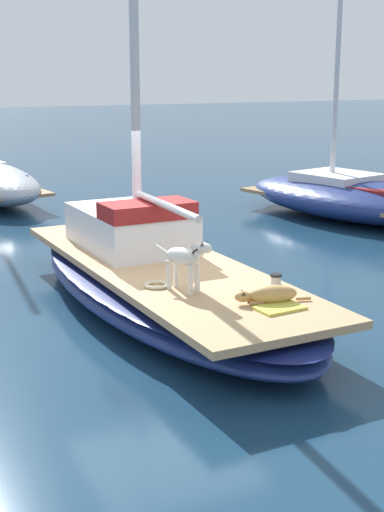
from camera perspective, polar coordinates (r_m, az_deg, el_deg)
ground_plane at (r=10.81m, az=-2.22°, el=-4.01°), size 120.00×120.00×0.00m
sailboat_main at (r=10.71m, az=-2.23°, el=-2.31°), size 2.88×7.35×0.66m
mast_main at (r=10.93m, az=-4.14°, el=14.58°), size 0.14×2.27×6.27m
cabin_house at (r=11.53m, az=-4.67°, el=2.29°), size 1.51×2.29×0.84m
dog_tan at (r=8.88m, az=6.01°, el=-2.98°), size 0.94×0.39×0.22m
dog_white at (r=9.21m, az=-0.49°, el=-0.23°), size 0.46×0.89×0.70m
deck_winch at (r=9.41m, az=6.48°, el=-2.05°), size 0.16×0.16×0.21m
coiled_rope at (r=9.52m, az=-2.76°, el=-2.26°), size 0.32×0.32×0.04m
deck_towel at (r=8.70m, az=6.77°, el=-3.99°), size 0.59×0.41×0.03m
moored_boat_starboard_side at (r=17.64m, az=12.15°, el=4.52°), size 4.04×6.25×6.63m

